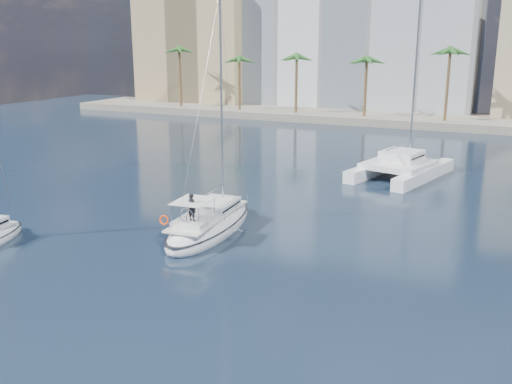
% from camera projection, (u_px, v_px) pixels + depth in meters
% --- Properties ---
extents(ground, '(160.00, 160.00, 0.00)m').
position_uv_depth(ground, '(228.00, 241.00, 36.63)').
color(ground, black).
rests_on(ground, ground).
extents(quay, '(120.00, 14.00, 1.20)m').
position_uv_depth(quay, '(407.00, 119.00, 89.98)').
color(quay, gray).
rests_on(quay, ground).
extents(building_modern, '(42.00, 16.00, 28.00)m').
position_uv_depth(building_modern, '(357.00, 33.00, 101.96)').
color(building_modern, white).
rests_on(building_modern, ground).
extents(building_tan_left, '(22.00, 14.00, 22.00)m').
position_uv_depth(building_tan_left, '(201.00, 49.00, 111.42)').
color(building_tan_left, tan).
rests_on(building_tan_left, ground).
extents(palm_left, '(3.60, 3.60, 12.30)m').
position_uv_depth(palm_left, '(206.00, 55.00, 97.83)').
color(palm_left, brown).
rests_on(palm_left, ground).
extents(palm_centre, '(3.60, 3.60, 12.30)m').
position_uv_depth(palm_centre, '(406.00, 57.00, 84.00)').
color(palm_centre, brown).
rests_on(palm_centre, ground).
extents(main_sloop, '(4.43, 11.31, 16.41)m').
position_uv_depth(main_sloop, '(210.00, 224.00, 38.41)').
color(main_sloop, white).
rests_on(main_sloop, ground).
extents(catamaran, '(8.50, 12.83, 17.20)m').
position_uv_depth(catamaran, '(401.00, 165.00, 53.97)').
color(catamaran, white).
rests_on(catamaran, ground).
extents(seagull, '(1.08, 0.46, 0.20)m').
position_uv_depth(seagull, '(235.00, 230.00, 35.99)').
color(seagull, silver).
rests_on(seagull, ground).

